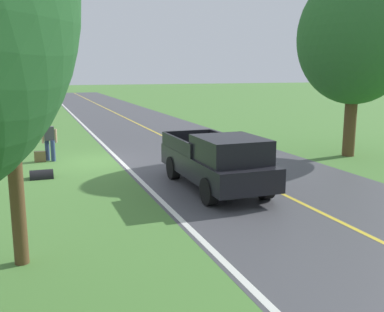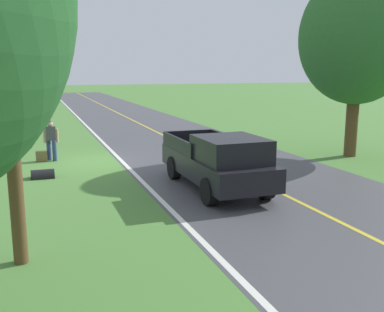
{
  "view_description": "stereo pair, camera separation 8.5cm",
  "coord_description": "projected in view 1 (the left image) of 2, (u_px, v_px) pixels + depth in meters",
  "views": [
    {
      "loc": [
        2.42,
        18.39,
        3.78
      ],
      "look_at": [
        -1.51,
        7.69,
        1.56
      ],
      "focal_mm": 41.34,
      "sensor_mm": 36.0,
      "label": 1
    },
    {
      "loc": [
        2.34,
        18.41,
        3.78
      ],
      "look_at": [
        -1.51,
        7.69,
        1.56
      ],
      "focal_mm": 41.34,
      "sensor_mm": 36.0,
      "label": 2
    }
  ],
  "objects": [
    {
      "name": "lane_centre_line",
      "position": [
        201.0,
        154.0,
        20.1
      ],
      "size": [
        0.14,
        117.6,
        0.0
      ],
      "primitive_type": "cube",
      "color": "gold",
      "rests_on": "ground"
    },
    {
      "name": "hitchhiker_walking",
      "position": [
        49.0,
        138.0,
        18.56
      ],
      "size": [
        0.62,
        0.51,
        1.75
      ],
      "color": "navy",
      "rests_on": "ground"
    },
    {
      "name": "road_surface",
      "position": [
        201.0,
        155.0,
        20.1
      ],
      "size": [
        7.84,
        120.0,
        0.0
      ],
      "primitive_type": "cube",
      "color": "#47474C",
      "rests_on": "ground"
    },
    {
      "name": "utility_pole_roadside",
      "position": [
        7.0,
        67.0,
        8.07
      ],
      "size": [
        0.28,
        0.28,
        7.65
      ],
      "primitive_type": "cylinder",
      "color": "brown",
      "rests_on": "ground"
    },
    {
      "name": "tree_far_side_near",
      "position": [
        356.0,
        38.0,
        18.85
      ],
      "size": [
        4.95,
        4.95,
        8.0
      ],
      "color": "brown",
      "rests_on": "ground"
    },
    {
      "name": "drainage_culvert",
      "position": [
        42.0,
        178.0,
        15.73
      ],
      "size": [
        0.8,
        0.6,
        0.6
      ],
      "primitive_type": "cylinder",
      "rotation": [
        0.0,
        1.57,
        0.0
      ],
      "color": "black",
      "rests_on": "ground"
    },
    {
      "name": "pickup_truck_passing",
      "position": [
        218.0,
        160.0,
        14.03
      ],
      "size": [
        2.11,
        5.4,
        1.82
      ],
      "color": "black",
      "rests_on": "ground"
    },
    {
      "name": "suitcase_carried",
      "position": [
        40.0,
        157.0,
        18.49
      ],
      "size": [
        0.46,
        0.21,
        0.44
      ],
      "primitive_type": "cube",
      "rotation": [
        0.0,
        0.0,
        1.56
      ],
      "color": "brown",
      "rests_on": "ground"
    },
    {
      "name": "ground_plane",
      "position": [
        95.0,
        162.0,
        18.48
      ],
      "size": [
        200.0,
        200.0,
        0.0
      ],
      "primitive_type": "plane",
      "color": "#4C7F38"
    },
    {
      "name": "lane_edge_line",
      "position": [
        120.0,
        160.0,
        18.83
      ],
      "size": [
        0.16,
        117.6,
        0.0
      ],
      "primitive_type": "cube",
      "color": "silver",
      "rests_on": "ground"
    }
  ]
}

